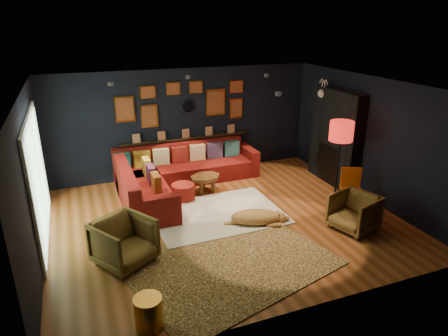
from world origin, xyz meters
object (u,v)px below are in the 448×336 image
object	(u,v)px
sectional	(171,177)
armchair_left	(124,240)
orange_chair	(351,185)
gold_stool	(149,313)
pouf	(183,191)
armchair_right	(354,211)
floor_lamp	(341,134)
dog	(256,214)
coffee_table	(205,179)

from	to	relation	value
sectional	armchair_left	world-z (taller)	sectional
armchair_left	orange_chair	distance (m)	4.62
armchair_left	gold_stool	bearing A→B (deg)	-119.52
pouf	armchair_left	bearing A→B (deg)	-127.57
armchair_left	gold_stool	distance (m)	1.59
sectional	armchair_right	bearing A→B (deg)	-47.84
armchair_right	floor_lamp	world-z (taller)	floor_lamp
sectional	dog	world-z (taller)	sectional
sectional	orange_chair	bearing A→B (deg)	-35.01
armchair_left	floor_lamp	size ratio (longest dim) A/B	0.48
armchair_left	floor_lamp	world-z (taller)	floor_lamp
floor_lamp	dog	xyz separation A→B (m)	(-2.03, -0.33, -1.27)
pouf	dog	distance (m)	1.85
floor_lamp	dog	size ratio (longest dim) A/B	1.38
floor_lamp	dog	bearing A→B (deg)	-170.63
sectional	armchair_left	distance (m)	2.94
coffee_table	orange_chair	world-z (taller)	orange_chair
armchair_right	gold_stool	world-z (taller)	armchair_right
sectional	floor_lamp	xyz separation A→B (m)	(3.11, -1.86, 1.17)
coffee_table	gold_stool	world-z (taller)	gold_stool
dog	orange_chair	bearing A→B (deg)	17.82
sectional	pouf	xyz separation A→B (m)	(0.10, -0.63, -0.13)
coffee_table	dog	size ratio (longest dim) A/B	0.66
coffee_table	dog	xyz separation A→B (m)	(0.41, -1.78, -0.11)
armchair_left	floor_lamp	bearing A→B (deg)	-22.86
dog	floor_lamp	bearing A→B (deg)	28.52
orange_chair	armchair_right	bearing A→B (deg)	-99.12
gold_stool	armchair_left	bearing A→B (deg)	92.47
armchair_right	floor_lamp	size ratio (longest dim) A/B	0.43
orange_chair	floor_lamp	world-z (taller)	floor_lamp
armchair_right	dog	size ratio (longest dim) A/B	0.60
armchair_right	armchair_left	bearing A→B (deg)	-112.58
pouf	armchair_left	size ratio (longest dim) A/B	0.60
sectional	floor_lamp	distance (m)	3.81
sectional	gold_stool	xyz separation A→B (m)	(-1.34, -4.16, -0.10)
gold_stool	dog	size ratio (longest dim) A/B	0.36
orange_chair	floor_lamp	size ratio (longest dim) A/B	0.49
armchair_left	dog	size ratio (longest dim) A/B	0.66
pouf	dog	world-z (taller)	dog
coffee_table	armchair_right	size ratio (longest dim) A/B	1.10
gold_stool	floor_lamp	world-z (taller)	floor_lamp
sectional	armchair_right	size ratio (longest dim) A/B	4.50
coffee_table	pouf	world-z (taller)	coffee_table
pouf	sectional	bearing A→B (deg)	99.30
pouf	gold_stool	bearing A→B (deg)	-112.16
coffee_table	armchair_right	bearing A→B (deg)	-51.77
sectional	orange_chair	world-z (taller)	same
orange_chair	dog	world-z (taller)	orange_chair
pouf	orange_chair	bearing A→B (deg)	-27.55
floor_lamp	dog	distance (m)	2.42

